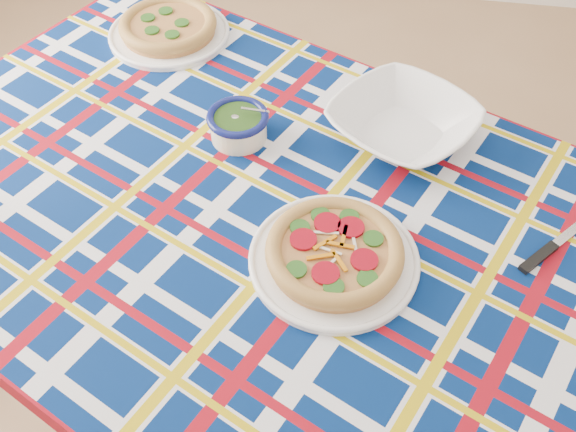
% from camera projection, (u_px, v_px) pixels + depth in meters
% --- Properties ---
extents(floor, '(4.00, 4.00, 0.00)m').
position_uv_depth(floor, '(323.00, 297.00, 2.17)').
color(floor, '#96714D').
rests_on(floor, ground).
extents(dining_table, '(2.04, 1.72, 0.82)m').
position_uv_depth(dining_table, '(267.00, 237.00, 1.38)').
color(dining_table, brown).
rests_on(dining_table, floor).
extents(tablecloth, '(2.09, 1.77, 0.12)m').
position_uv_depth(tablecloth, '(267.00, 229.00, 1.36)').
color(tablecloth, '#041D54').
rests_on(tablecloth, dining_table).
extents(main_focaccia_plate, '(0.45, 0.45, 0.07)m').
position_uv_depth(main_focaccia_plate, '(335.00, 252.00, 1.21)').
color(main_focaccia_plate, '#B3773F').
rests_on(main_focaccia_plate, tablecloth).
extents(pesto_bowl, '(0.17, 0.17, 0.08)m').
position_uv_depth(pesto_bowl, '(238.00, 123.00, 1.44)').
color(pesto_bowl, '#17340E').
rests_on(pesto_bowl, tablecloth).
extents(serving_bowl, '(0.43, 0.43, 0.08)m').
position_uv_depth(serving_bowl, '(403.00, 123.00, 1.44)').
color(serving_bowl, white).
rests_on(serving_bowl, tablecloth).
extents(second_focaccia_plate, '(0.46, 0.46, 0.06)m').
position_uv_depth(second_focaccia_plate, '(168.00, 26.00, 1.71)').
color(second_focaccia_plate, '#B3773F').
rests_on(second_focaccia_plate, tablecloth).
extents(table_knife, '(0.19, 0.20, 0.01)m').
position_uv_depth(table_knife, '(573.00, 230.00, 1.28)').
color(table_knife, silver).
rests_on(table_knife, tablecloth).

